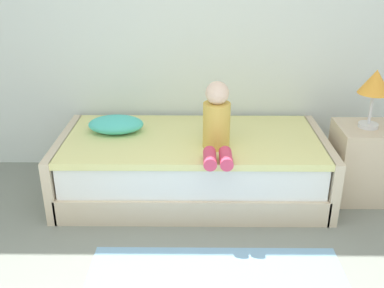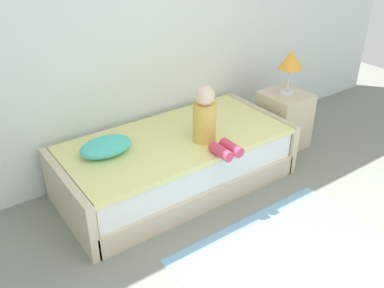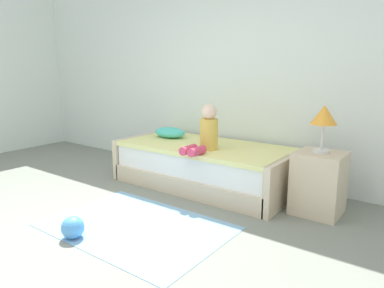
{
  "view_description": "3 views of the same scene",
  "coord_description": "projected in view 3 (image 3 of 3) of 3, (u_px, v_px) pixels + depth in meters",
  "views": [
    {
      "loc": [
        0.14,
        -1.24,
        1.87
      ],
      "look_at": [
        0.12,
        1.75,
        0.55
      ],
      "focal_mm": 41.88,
      "sensor_mm": 36.0,
      "label": 1
    },
    {
      "loc": [
        -1.64,
        -0.73,
        2.28
      ],
      "look_at": [
        0.12,
        1.75,
        0.55
      ],
      "focal_mm": 39.27,
      "sensor_mm": 36.0,
      "label": 2
    },
    {
      "loc": [
        2.39,
        -1.34,
        1.37
      ],
      "look_at": [
        0.12,
        1.75,
        0.55
      ],
      "focal_mm": 32.8,
      "sensor_mm": 36.0,
      "label": 3
    }
  ],
  "objects": [
    {
      "name": "nightstand",
      "position": [
        319.0,
        183.0,
        3.37
      ],
      "size": [
        0.44,
        0.44,
        0.6
      ],
      "primitive_type": "cube",
      "color": "beige",
      "rests_on": "ground"
    },
    {
      "name": "toy_ball",
      "position": [
        73.0,
        227.0,
        2.89
      ],
      "size": [
        0.19,
        0.19,
        0.19
      ],
      "primitive_type": "sphere",
      "color": "#4C99E5",
      "rests_on": "ground"
    },
    {
      "name": "child_figure",
      "position": [
        206.0,
        132.0,
        3.8
      ],
      "size": [
        0.2,
        0.51,
        0.5
      ],
      "color": "gold",
      "rests_on": "bed"
    },
    {
      "name": "wall_rear",
      "position": [
        224.0,
        63.0,
        4.47
      ],
      "size": [
        7.2,
        0.1,
        2.9
      ],
      "primitive_type": "cube",
      "color": "silver",
      "rests_on": "ground"
    },
    {
      "name": "table_lamp",
      "position": [
        324.0,
        117.0,
        3.23
      ],
      "size": [
        0.24,
        0.24,
        0.45
      ],
      "color": "silver",
      "rests_on": "nightstand"
    },
    {
      "name": "bed",
      "position": [
        204.0,
        165.0,
        4.18
      ],
      "size": [
        2.11,
        1.0,
        0.5
      ],
      "color": "beige",
      "rests_on": "ground"
    },
    {
      "name": "pillow",
      "position": [
        170.0,
        132.0,
        4.55
      ],
      "size": [
        0.44,
        0.3,
        0.13
      ],
      "primitive_type": "ellipsoid",
      "color": "#4CCCBC",
      "rests_on": "bed"
    },
    {
      "name": "ground_plane",
      "position": [
        47.0,
        249.0,
        2.73
      ],
      "size": [
        9.2,
        9.2,
        0.0
      ],
      "primitive_type": "plane",
      "color": "gray"
    },
    {
      "name": "area_rug",
      "position": [
        136.0,
        226.0,
        3.12
      ],
      "size": [
        1.6,
        1.1,
        0.01
      ],
      "primitive_type": "cube",
      "color": "#7AA8CC",
      "rests_on": "ground"
    }
  ]
}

